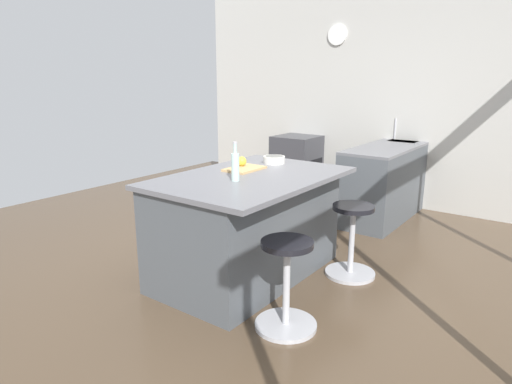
# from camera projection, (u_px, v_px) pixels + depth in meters

# --- Properties ---
(ground_plane) EXTENTS (7.61, 7.61, 0.00)m
(ground_plane) POSITION_uv_depth(u_px,v_px,m) (246.00, 266.00, 4.17)
(ground_plane) COLOR brown
(interior_partition_left) EXTENTS (0.15, 5.64, 2.95)m
(interior_partition_left) POSITION_uv_depth(u_px,v_px,m) (376.00, 95.00, 6.08)
(interior_partition_left) COLOR beige
(interior_partition_left) RESTS_ON ground_plane
(sink_cabinet) EXTENTS (2.29, 0.60, 1.18)m
(sink_cabinet) POSITION_uv_depth(u_px,v_px,m) (395.00, 176.00, 5.80)
(sink_cabinet) COLOR #4C5156
(sink_cabinet) RESTS_ON ground_plane
(oven_range) EXTENTS (0.60, 0.61, 0.87)m
(oven_range) POSITION_uv_depth(u_px,v_px,m) (297.00, 165.00, 6.66)
(oven_range) COLOR #38383D
(oven_range) RESTS_ON ground_plane
(kitchen_island) EXTENTS (1.69, 1.14, 0.91)m
(kitchen_island) POSITION_uv_depth(u_px,v_px,m) (247.00, 225.00, 3.88)
(kitchen_island) COLOR #4C5156
(kitchen_island) RESTS_ON ground_plane
(stool_by_window) EXTENTS (0.44, 0.44, 0.65)m
(stool_by_window) POSITION_uv_depth(u_px,v_px,m) (352.00, 243.00, 3.91)
(stool_by_window) COLOR #B7B7BC
(stool_by_window) RESTS_ON ground_plane
(stool_middle) EXTENTS (0.44, 0.44, 0.65)m
(stool_middle) POSITION_uv_depth(u_px,v_px,m) (286.00, 287.00, 3.08)
(stool_middle) COLOR #B7B7BC
(stool_middle) RESTS_ON ground_plane
(cutting_board) EXTENTS (0.36, 0.24, 0.02)m
(cutting_board) POSITION_uv_depth(u_px,v_px,m) (244.00, 169.00, 3.96)
(cutting_board) COLOR tan
(cutting_board) RESTS_ON kitchen_island
(apple_yellow) EXTENTS (0.09, 0.09, 0.09)m
(apple_yellow) POSITION_uv_depth(u_px,v_px,m) (242.00, 161.00, 4.02)
(apple_yellow) COLOR gold
(apple_yellow) RESTS_ON cutting_board
(water_bottle) EXTENTS (0.06, 0.06, 0.31)m
(water_bottle) POSITION_uv_depth(u_px,v_px,m) (235.00, 166.00, 3.52)
(water_bottle) COLOR silver
(water_bottle) RESTS_ON kitchen_island
(fruit_bowl) EXTENTS (0.21, 0.21, 0.07)m
(fruit_bowl) POSITION_uv_depth(u_px,v_px,m) (274.00, 159.00, 4.25)
(fruit_bowl) COLOR silver
(fruit_bowl) RESTS_ON kitchen_island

